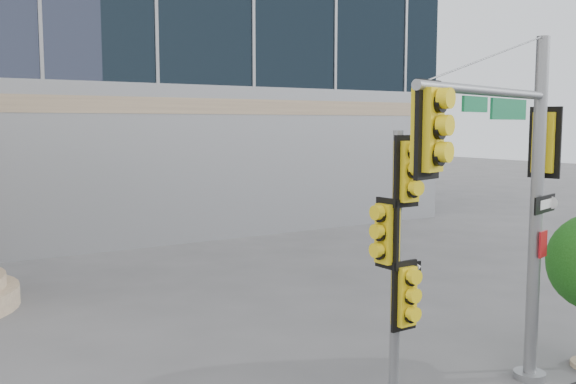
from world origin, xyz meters
TOP-DOWN VIEW (x-y plane):
  - main_signal_pole at (1.97, -1.77)m, footprint 4.54×1.73m
  - secondary_signal_pole at (0.15, -1.10)m, footprint 0.76×0.57m

SIDE VIEW (x-z plane):
  - secondary_signal_pole at x=0.15m, z-range 0.39..4.83m
  - main_signal_pole at x=1.97m, z-range 0.72..6.74m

